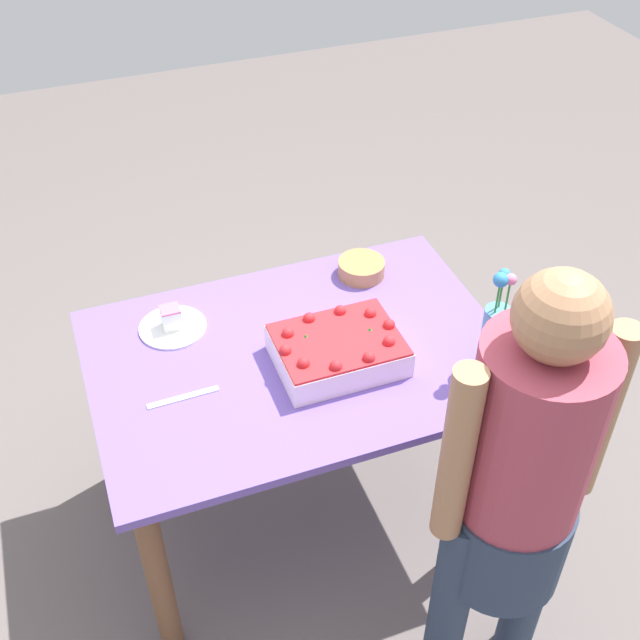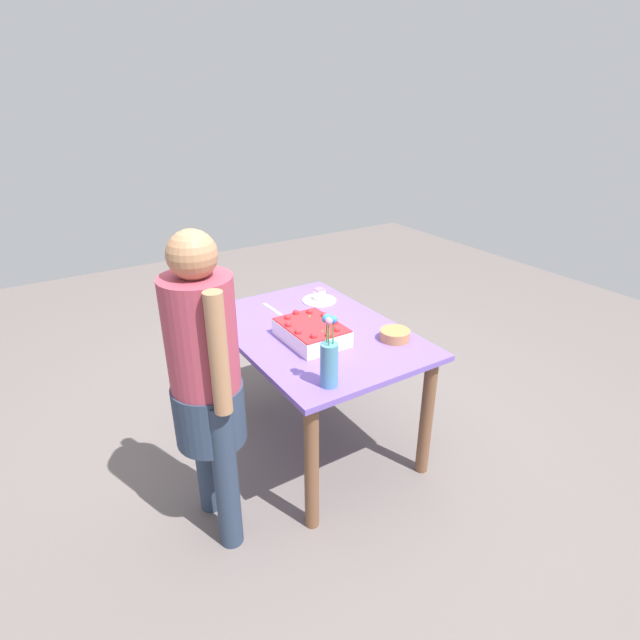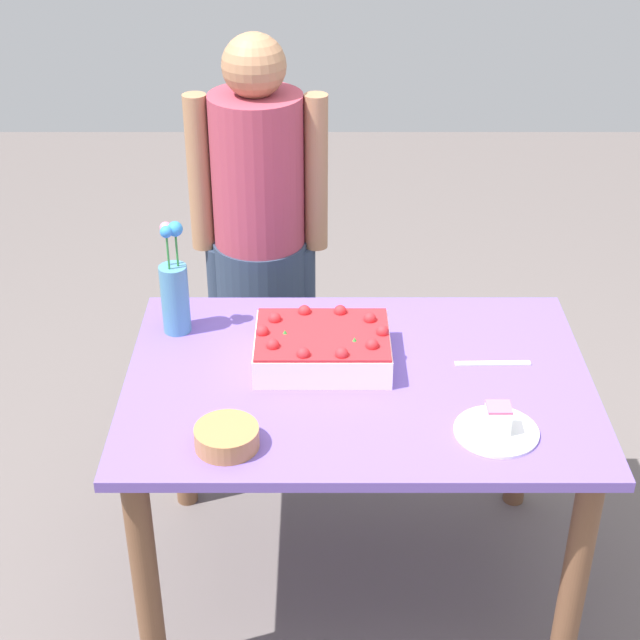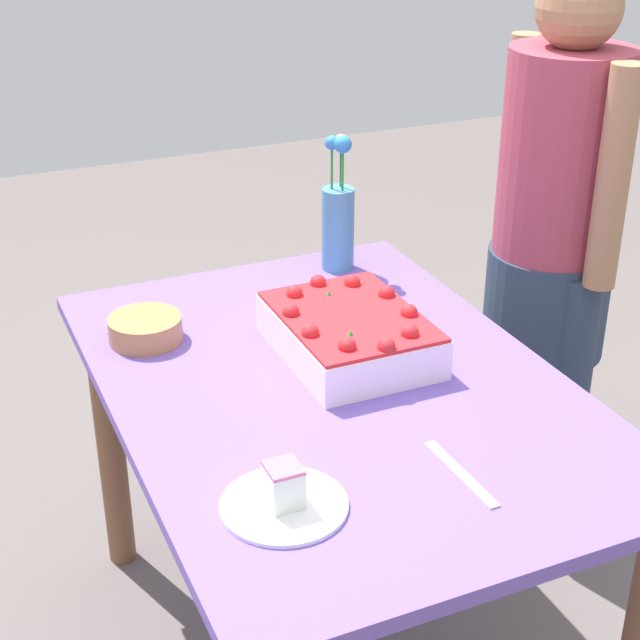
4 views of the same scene
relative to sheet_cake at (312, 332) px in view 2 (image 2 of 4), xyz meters
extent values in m
plane|color=#625957|center=(0.10, -0.08, -0.80)|extent=(8.00, 8.00, 0.00)
cube|color=#6B50AE|center=(0.10, -0.08, -0.06)|extent=(1.26, 0.88, 0.03)
cylinder|color=brown|center=(-0.46, -0.44, -0.44)|extent=(0.07, 0.07, 0.72)
cylinder|color=brown|center=(0.66, -0.44, -0.44)|extent=(0.07, 0.07, 0.72)
cylinder|color=brown|center=(-0.46, 0.29, -0.44)|extent=(0.07, 0.07, 0.72)
cylinder|color=brown|center=(0.66, 0.29, -0.44)|extent=(0.07, 0.07, 0.72)
cube|color=white|center=(0.00, 0.00, -0.01)|extent=(0.37, 0.28, 0.08)
cube|color=red|center=(0.00, 0.00, 0.04)|extent=(0.36, 0.27, 0.01)
sphere|color=red|center=(0.16, 0.00, 0.05)|extent=(0.04, 0.04, 0.04)
sphere|color=red|center=(0.13, 0.07, 0.05)|extent=(0.04, 0.04, 0.04)
sphere|color=red|center=(0.05, 0.11, 0.05)|extent=(0.04, 0.04, 0.04)
sphere|color=red|center=(-0.05, 0.11, 0.05)|extent=(0.04, 0.04, 0.04)
sphere|color=red|center=(-0.13, 0.07, 0.05)|extent=(0.04, 0.04, 0.04)
sphere|color=red|center=(-0.16, 0.00, 0.05)|extent=(0.04, 0.04, 0.04)
sphere|color=red|center=(-0.13, -0.07, 0.05)|extent=(0.04, 0.04, 0.04)
sphere|color=red|center=(-0.05, -0.11, 0.05)|extent=(0.04, 0.04, 0.04)
sphere|color=red|center=(0.05, -0.11, 0.05)|extent=(0.04, 0.04, 0.04)
sphere|color=red|center=(0.13, -0.07, 0.05)|extent=(0.04, 0.04, 0.04)
cone|color=#2D8438|center=(0.09, -0.04, 0.05)|extent=(0.02, 0.02, 0.02)
cone|color=#2D8438|center=(0.09, -0.04, 0.05)|extent=(0.02, 0.02, 0.02)
cone|color=#2D8438|center=(-0.10, 0.00, 0.05)|extent=(0.02, 0.02, 0.02)
cylinder|color=white|center=(0.43, -0.32, -0.04)|extent=(0.21, 0.21, 0.01)
cube|color=white|center=(0.43, -0.32, -0.01)|extent=(0.06, 0.06, 0.07)
cube|color=pink|center=(0.43, -0.32, 0.03)|extent=(0.06, 0.06, 0.01)
cube|color=silver|center=(0.47, -0.01, -0.05)|extent=(0.21, 0.02, 0.00)
cylinder|color=teal|center=(-0.42, 0.17, 0.06)|extent=(0.08, 0.08, 0.21)
cylinder|color=#2D8438|center=(-0.41, 0.17, 0.22)|extent=(0.01, 0.01, 0.12)
sphere|color=#2E7FC6|center=(-0.41, 0.17, 0.28)|extent=(0.04, 0.04, 0.04)
cylinder|color=#2D8438|center=(-0.43, 0.18, 0.22)|extent=(0.01, 0.01, 0.12)
sphere|color=#D26F9A|center=(-0.43, 0.18, 0.28)|extent=(0.03, 0.03, 0.03)
cylinder|color=#2D8438|center=(-0.43, 0.15, 0.22)|extent=(0.01, 0.01, 0.12)
sphere|color=#2F7BCC|center=(-0.43, 0.15, 0.28)|extent=(0.03, 0.03, 0.03)
cylinder|color=#B17645|center=(-0.23, -0.38, -0.02)|extent=(0.16, 0.16, 0.05)
cylinder|color=#2A384F|center=(-0.34, 0.66, -0.41)|extent=(0.11, 0.11, 0.78)
cylinder|color=#2A384F|center=(-0.08, 0.66, -0.41)|extent=(0.11, 0.11, 0.78)
cylinder|color=#2A384F|center=(-0.21, 0.66, -0.14)|extent=(0.32, 0.31, 0.28)
cylinder|color=#9F3A4C|center=(-0.21, 0.66, 0.24)|extent=(0.30, 0.30, 0.52)
sphere|color=#A17250|center=(-0.21, 0.66, 0.59)|extent=(0.20, 0.20, 0.20)
cylinder|color=#A17250|center=(-0.40, 0.66, 0.24)|extent=(0.08, 0.08, 0.52)
cylinder|color=#A17250|center=(-0.02, 0.66, 0.24)|extent=(0.08, 0.08, 0.52)
camera|label=1|loc=(0.66, 1.63, 1.61)|focal=45.00mm
camera|label=2|loc=(-2.02, 1.24, 1.17)|focal=28.00mm
camera|label=3|loc=(-0.01, -2.28, 1.44)|focal=55.00mm
camera|label=4|loc=(1.64, -0.80, 0.94)|focal=55.00mm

